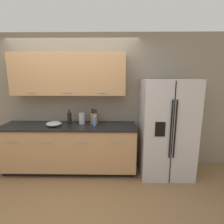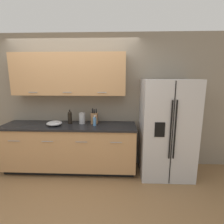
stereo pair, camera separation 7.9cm
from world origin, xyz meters
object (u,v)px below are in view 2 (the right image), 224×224
(wine_bottle, at_px, (70,117))
(steel_canister, at_px, (82,118))
(knife_block, at_px, (94,118))
(mixing_bowl, at_px, (54,123))
(refrigerator, at_px, (166,128))
(soap_dispenser, at_px, (95,121))

(wine_bottle, xyz_separation_m, steel_canister, (0.23, 0.01, -0.02))
(knife_block, distance_m, mixing_bowl, 0.74)
(knife_block, xyz_separation_m, steel_canister, (-0.23, -0.01, -0.00))
(refrigerator, distance_m, wine_bottle, 1.80)
(refrigerator, bearing_deg, wine_bottle, 175.47)
(soap_dispenser, relative_size, mixing_bowl, 0.71)
(knife_block, bearing_deg, steel_canister, -176.66)
(refrigerator, relative_size, steel_canister, 7.84)
(refrigerator, xyz_separation_m, steel_canister, (-1.56, 0.15, 0.14))
(mixing_bowl, bearing_deg, wine_bottle, 30.42)
(knife_block, height_order, mixing_bowl, knife_block)
(wine_bottle, distance_m, mixing_bowl, 0.30)
(knife_block, height_order, wine_bottle, knife_block)
(wine_bottle, distance_m, soap_dispenser, 0.51)
(refrigerator, xyz_separation_m, knife_block, (-1.33, 0.17, 0.14))
(mixing_bowl, bearing_deg, steel_canister, 18.21)
(knife_block, xyz_separation_m, soap_dispenser, (0.02, -0.16, -0.03))
(steel_canister, bearing_deg, knife_block, 3.34)
(knife_block, bearing_deg, soap_dispenser, -81.15)
(refrigerator, distance_m, soap_dispenser, 1.31)
(mixing_bowl, bearing_deg, refrigerator, 0.14)
(refrigerator, xyz_separation_m, mixing_bowl, (-2.04, -0.01, 0.08))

